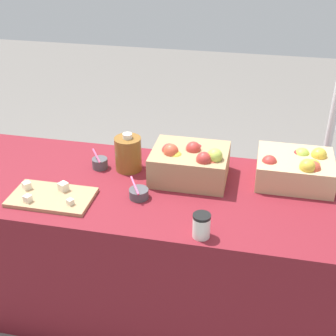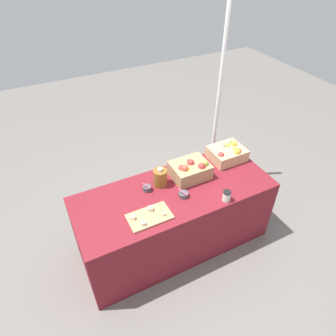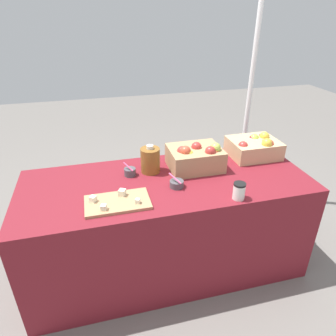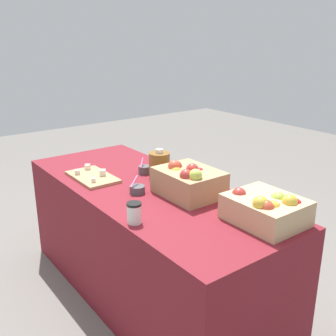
{
  "view_description": "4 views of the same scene",
  "coord_description": "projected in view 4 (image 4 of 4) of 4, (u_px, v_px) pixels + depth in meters",
  "views": [
    {
      "loc": [
        0.53,
        -1.78,
        1.9
      ],
      "look_at": [
        0.14,
        0.05,
        0.82
      ],
      "focal_mm": 49.04,
      "sensor_mm": 36.0,
      "label": 1
    },
    {
      "loc": [
        -0.99,
        -1.81,
        2.68
      ],
      "look_at": [
        -0.05,
        0.03,
        1.02
      ],
      "focal_mm": 32.27,
      "sensor_mm": 36.0,
      "label": 2
    },
    {
      "loc": [
        -0.43,
        -1.69,
        1.75
      ],
      "look_at": [
        0.02,
        0.05,
        0.8
      ],
      "focal_mm": 32.68,
      "sensor_mm": 36.0,
      "label": 3
    },
    {
      "loc": [
        1.87,
        -1.24,
        1.61
      ],
      "look_at": [
        0.11,
        0.07,
        0.88
      ],
      "focal_mm": 42.74,
      "sensor_mm": 36.0,
      "label": 4
    }
  ],
  "objects": [
    {
      "name": "ground_plane",
      "position": [
        149.0,
        292.0,
        2.63
      ],
      "size": [
        10.0,
        10.0,
        0.0
      ],
      "primitive_type": "plane",
      "color": "slate"
    },
    {
      "name": "table",
      "position": [
        148.0,
        242.0,
        2.51
      ],
      "size": [
        1.9,
        0.76,
        0.74
      ],
      "primitive_type": "cube",
      "color": "maroon",
      "rests_on": "ground_plane"
    },
    {
      "name": "apple_crate_left",
      "position": [
        267.0,
        208.0,
        1.92
      ],
      "size": [
        0.35,
        0.3,
        0.17
      ],
      "color": "tan",
      "rests_on": "table"
    },
    {
      "name": "apple_crate_middle",
      "position": [
        188.0,
        181.0,
        2.26
      ],
      "size": [
        0.36,
        0.29,
        0.2
      ],
      "color": "tan",
      "rests_on": "table"
    },
    {
      "name": "cutting_board_front",
      "position": [
        93.0,
        176.0,
        2.55
      ],
      "size": [
        0.37,
        0.22,
        0.06
      ],
      "color": "tan",
      "rests_on": "table"
    },
    {
      "name": "sample_bowl_near",
      "position": [
        144.0,
        170.0,
        2.63
      ],
      "size": [
        0.08,
        0.08,
        0.1
      ],
      "color": "#4C4C51",
      "rests_on": "table"
    },
    {
      "name": "sample_bowl_mid",
      "position": [
        137.0,
        189.0,
        2.3
      ],
      "size": [
        0.09,
        0.1,
        0.09
      ],
      "color": "#4C4C51",
      "rests_on": "table"
    },
    {
      "name": "cider_jug",
      "position": [
        159.0,
        166.0,
        2.51
      ],
      "size": [
        0.13,
        0.13,
        0.2
      ],
      "color": "brown",
      "rests_on": "table"
    },
    {
      "name": "coffee_cup",
      "position": [
        134.0,
        213.0,
        1.93
      ],
      "size": [
        0.07,
        0.07,
        0.1
      ],
      "color": "silver",
      "rests_on": "table"
    }
  ]
}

